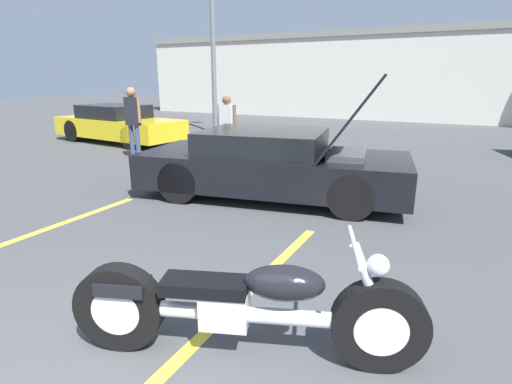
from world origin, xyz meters
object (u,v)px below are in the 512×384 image
Objects in this scene: light_pole at (215,34)px; show_car_hood_open at (274,164)px; motorcycle at (244,308)px; spectator_by_show_car at (227,123)px; spectator_near_motorcycle at (133,117)px; parked_car_left_row at (118,124)px.

light_pole is 1.33× the size of show_car_hood_open.
motorcycle is 1.55× the size of spectator_by_show_car.
spectator_near_motorcycle is (0.91, -5.43, -2.50)m from light_pole.
light_pole is 9.37m from show_car_hood_open.
motorcycle is 8.38m from spectator_near_motorcycle.
show_car_hood_open is at bearing -17.46° from spectator_near_motorcycle.
spectator_near_motorcycle reaches higher than spectator_by_show_car.
spectator_near_motorcycle is 2.46m from spectator_by_show_car.
motorcycle is at bearing -78.22° from show_car_hood_open.
show_car_hood_open reaches higher than parked_car_left_row.
show_car_hood_open is 1.02× the size of parked_car_left_row.
show_car_hood_open is 2.64× the size of spectator_near_motorcycle.
spectator_near_motorcycle is at bearing -31.37° from parked_car_left_row.
show_car_hood_open is at bearing -19.48° from parked_car_left_row.
light_pole is at bearing 125.12° from spectator_by_show_car.
light_pole reaches higher than show_car_hood_open.
show_car_hood_open is 3.35m from spectator_by_show_car.
parked_car_left_row is (-8.90, 7.50, 0.18)m from motorcycle.
parked_car_left_row is at bearing -116.50° from light_pole.
spectator_near_motorcycle is at bearing -80.52° from light_pole.
show_car_hood_open reaches higher than spectator_by_show_car.
light_pole is at bearing 99.48° from spectator_near_motorcycle.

